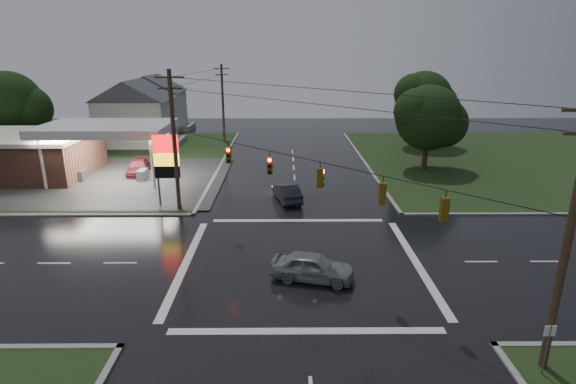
{
  "coord_description": "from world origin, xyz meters",
  "views": [
    {
      "loc": [
        -0.98,
        -24.71,
        12.35
      ],
      "look_at": [
        -0.76,
        4.7,
        3.0
      ],
      "focal_mm": 28.0,
      "sensor_mm": 36.0,
      "label": 1
    }
  ],
  "objects_px": {
    "utility_pole_nw": "(174,140)",
    "utility_pole_n": "(223,102)",
    "utility_pole_se": "(568,238)",
    "tree_ne_far": "(425,100)",
    "tree_ne_near": "(430,118)",
    "pylon_sign": "(166,158)",
    "tree_nw_behind": "(11,103)",
    "gas_station": "(39,152)",
    "house_far": "(153,102)",
    "car_crossing": "(313,267)",
    "car_pump": "(138,167)",
    "car_north": "(287,192)",
    "house_near": "(136,112)"
  },
  "relations": [
    {
      "from": "utility_pole_nw",
      "to": "tree_ne_near",
      "type": "distance_m",
      "value": 26.74
    },
    {
      "from": "tree_nw_behind",
      "to": "utility_pole_nw",
      "type": "bearing_deg",
      "value": -40.1
    },
    {
      "from": "pylon_sign",
      "to": "utility_pole_n",
      "type": "distance_m",
      "value": 27.56
    },
    {
      "from": "car_pump",
      "to": "tree_ne_near",
      "type": "bearing_deg",
      "value": -6.69
    },
    {
      "from": "utility_pole_n",
      "to": "house_near",
      "type": "bearing_deg",
      "value": -170.09
    },
    {
      "from": "utility_pole_n",
      "to": "tree_nw_behind",
      "type": "relative_size",
      "value": 1.05
    },
    {
      "from": "tree_ne_near",
      "to": "car_pump",
      "type": "height_order",
      "value": "tree_ne_near"
    },
    {
      "from": "gas_station",
      "to": "house_near",
      "type": "relative_size",
      "value": 2.37
    },
    {
      "from": "car_north",
      "to": "house_near",
      "type": "bearing_deg",
      "value": -64.76
    },
    {
      "from": "house_far",
      "to": "car_crossing",
      "type": "relative_size",
      "value": 2.39
    },
    {
      "from": "utility_pole_nw",
      "to": "tree_nw_behind",
      "type": "bearing_deg",
      "value": 139.9
    },
    {
      "from": "pylon_sign",
      "to": "car_pump",
      "type": "bearing_deg",
      "value": 119.56
    },
    {
      "from": "car_north",
      "to": "car_pump",
      "type": "bearing_deg",
      "value": -44.3
    },
    {
      "from": "pylon_sign",
      "to": "car_north",
      "type": "height_order",
      "value": "pylon_sign"
    },
    {
      "from": "tree_nw_behind",
      "to": "car_north",
      "type": "relative_size",
      "value": 2.18
    },
    {
      "from": "tree_ne_far",
      "to": "car_north",
      "type": "distance_m",
      "value": 29.15
    },
    {
      "from": "house_far",
      "to": "tree_nw_behind",
      "type": "bearing_deg",
      "value": -123.44
    },
    {
      "from": "gas_station",
      "to": "car_north",
      "type": "distance_m",
      "value": 26.2
    },
    {
      "from": "car_north",
      "to": "utility_pole_nw",
      "type": "bearing_deg",
      "value": -0.38
    },
    {
      "from": "utility_pole_n",
      "to": "house_far",
      "type": "xyz_separation_m",
      "value": [
        -12.45,
        10.0,
        -1.06
      ]
    },
    {
      "from": "pylon_sign",
      "to": "tree_ne_near",
      "type": "relative_size",
      "value": 0.67
    },
    {
      "from": "utility_pole_nw",
      "to": "house_far",
      "type": "bearing_deg",
      "value": 107.92
    },
    {
      "from": "utility_pole_nw",
      "to": "utility_pole_n",
      "type": "xyz_separation_m",
      "value": [
        0.0,
        28.5,
        -0.25
      ]
    },
    {
      "from": "pylon_sign",
      "to": "tree_nw_behind",
      "type": "relative_size",
      "value": 0.6
    },
    {
      "from": "utility_pole_se",
      "to": "car_crossing",
      "type": "xyz_separation_m",
      "value": [
        -8.92,
        7.37,
        -4.93
      ]
    },
    {
      "from": "utility_pole_nw",
      "to": "utility_pole_n",
      "type": "distance_m",
      "value": 28.5
    },
    {
      "from": "gas_station",
      "to": "pylon_sign",
      "type": "relative_size",
      "value": 4.37
    },
    {
      "from": "tree_ne_near",
      "to": "car_north",
      "type": "height_order",
      "value": "tree_ne_near"
    },
    {
      "from": "house_far",
      "to": "car_north",
      "type": "bearing_deg",
      "value": -59.79
    },
    {
      "from": "gas_station",
      "to": "utility_pole_n",
      "type": "distance_m",
      "value": 24.6
    },
    {
      "from": "utility_pole_nw",
      "to": "utility_pole_se",
      "type": "xyz_separation_m",
      "value": [
        19.0,
        -19.0,
        0.0
      ]
    },
    {
      "from": "pylon_sign",
      "to": "utility_pole_se",
      "type": "distance_m",
      "value": 28.34
    },
    {
      "from": "gas_station",
      "to": "house_far",
      "type": "xyz_separation_m",
      "value": [
        3.73,
        28.3,
        1.86
      ]
    },
    {
      "from": "utility_pole_se",
      "to": "car_pump",
      "type": "distance_m",
      "value": 39.82
    },
    {
      "from": "utility_pole_se",
      "to": "utility_pole_n",
      "type": "xyz_separation_m",
      "value": [
        -19.0,
        47.5,
        -0.25
      ]
    },
    {
      "from": "gas_station",
      "to": "utility_pole_se",
      "type": "xyz_separation_m",
      "value": [
        35.18,
        -29.2,
        3.17
      ]
    },
    {
      "from": "house_near",
      "to": "car_pump",
      "type": "bearing_deg",
      "value": -72.88
    },
    {
      "from": "car_crossing",
      "to": "utility_pole_se",
      "type": "bearing_deg",
      "value": -115.72
    },
    {
      "from": "tree_ne_near",
      "to": "pylon_sign",
      "type": "bearing_deg",
      "value": -154.99
    },
    {
      "from": "utility_pole_se",
      "to": "car_north",
      "type": "relative_size",
      "value": 2.39
    },
    {
      "from": "pylon_sign",
      "to": "house_far",
      "type": "bearing_deg",
      "value": 106.98
    },
    {
      "from": "gas_station",
      "to": "tree_ne_near",
      "type": "relative_size",
      "value": 2.92
    },
    {
      "from": "house_far",
      "to": "tree_nw_behind",
      "type": "height_order",
      "value": "tree_nw_behind"
    },
    {
      "from": "tree_ne_far",
      "to": "tree_ne_near",
      "type": "bearing_deg",
      "value": -104.07
    },
    {
      "from": "utility_pole_nw",
      "to": "utility_pole_se",
      "type": "relative_size",
      "value": 1.0
    },
    {
      "from": "house_far",
      "to": "car_north",
      "type": "height_order",
      "value": "house_far"
    },
    {
      "from": "utility_pole_se",
      "to": "tree_ne_near",
      "type": "height_order",
      "value": "utility_pole_se"
    },
    {
      "from": "utility_pole_se",
      "to": "tree_ne_far",
      "type": "xyz_separation_m",
      "value": [
        7.65,
        43.49,
        0.46
      ]
    },
    {
      "from": "pylon_sign",
      "to": "house_far",
      "type": "xyz_separation_m",
      "value": [
        -11.45,
        37.5,
        0.39
      ]
    },
    {
      "from": "house_near",
      "to": "tree_ne_near",
      "type": "bearing_deg",
      "value": -21.76
    }
  ]
}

